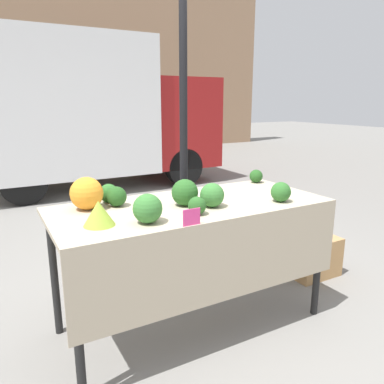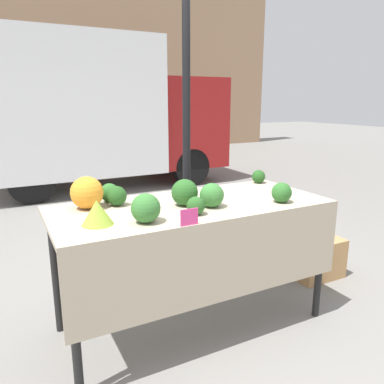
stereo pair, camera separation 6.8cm
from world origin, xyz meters
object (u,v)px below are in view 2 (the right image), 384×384
at_px(parked_truck, 99,112).
at_px(price_sign, 189,217).
at_px(produce_crate, 314,256).
at_px(orange_cauliflower, 87,193).

height_order(parked_truck, price_sign, parked_truck).
height_order(parked_truck, produce_crate, parked_truck).
xyz_separation_m(parked_truck, orange_cauliflower, (-1.23, -4.59, -0.37)).
relative_size(orange_cauliflower, produce_crate, 0.46).
height_order(parked_truck, orange_cauliflower, parked_truck).
bearing_deg(produce_crate, price_sign, -160.30).
bearing_deg(parked_truck, produce_crate, -80.61).
bearing_deg(price_sign, orange_cauliflower, 125.43).
relative_size(parked_truck, produce_crate, 9.43).
height_order(orange_cauliflower, price_sign, orange_cauliflower).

